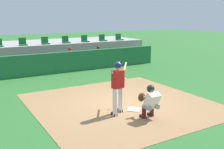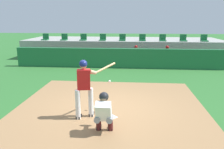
{
  "view_description": "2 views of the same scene",
  "coord_description": "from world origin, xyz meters",
  "px_view_note": "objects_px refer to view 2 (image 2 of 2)",
  "views": [
    {
      "loc": [
        -5.21,
        -8.09,
        3.28
      ],
      "look_at": [
        0.0,
        0.7,
        1.0
      ],
      "focal_mm": 42.72,
      "sensor_mm": 36.0,
      "label": 1
    },
    {
      "loc": [
        0.69,
        -7.18,
        2.96
      ],
      "look_at": [
        0.0,
        0.7,
        1.0
      ],
      "focal_mm": 36.22,
      "sensor_mm": 36.0,
      "label": 2
    }
  ],
  "objects_px": {
    "catcher_crouched": "(104,111)",
    "stadium_seat_0": "(45,38)",
    "batter_at_plate": "(85,85)",
    "dugout_player_1": "(167,56)",
    "stadium_seat_4": "(122,39)",
    "stadium_seat_3": "(103,39)",
    "stadium_seat_6": "(163,39)",
    "stadium_seat_2": "(83,39)",
    "stadium_seat_7": "(183,39)",
    "dugout_player_0": "(136,55)",
    "stadium_seat_1": "(64,38)",
    "stadium_seat_5": "(142,39)",
    "stadium_seat_8": "(204,39)",
    "home_plate": "(108,117)"
  },
  "relations": [
    {
      "from": "dugout_player_1",
      "to": "stadium_seat_4",
      "type": "bearing_deg",
      "value": 145.39
    },
    {
      "from": "home_plate",
      "to": "stadium_seat_1",
      "type": "distance_m",
      "value": 11.17
    },
    {
      "from": "batter_at_plate",
      "to": "stadium_seat_6",
      "type": "xyz_separation_m",
      "value": [
        3.57,
        10.22,
        0.5
      ]
    },
    {
      "from": "catcher_crouched",
      "to": "stadium_seat_0",
      "type": "height_order",
      "value": "stadium_seat_0"
    },
    {
      "from": "home_plate",
      "to": "batter_at_plate",
      "type": "xyz_separation_m",
      "value": [
        -0.68,
        -0.04,
        1.01
      ]
    },
    {
      "from": "catcher_crouched",
      "to": "dugout_player_0",
      "type": "bearing_deg",
      "value": 83.87
    },
    {
      "from": "dugout_player_0",
      "to": "stadium_seat_1",
      "type": "bearing_deg",
      "value": 158.99
    },
    {
      "from": "batter_at_plate",
      "to": "catcher_crouched",
      "type": "distance_m",
      "value": 1.17
    },
    {
      "from": "stadium_seat_2",
      "to": "stadium_seat_4",
      "type": "height_order",
      "value": "same"
    },
    {
      "from": "stadium_seat_0",
      "to": "stadium_seat_6",
      "type": "distance_m",
      "value": 8.67
    },
    {
      "from": "stadium_seat_4",
      "to": "stadium_seat_8",
      "type": "bearing_deg",
      "value": 0.0
    },
    {
      "from": "stadium_seat_4",
      "to": "dugout_player_1",
      "type": "bearing_deg",
      "value": -34.61
    },
    {
      "from": "dugout_player_1",
      "to": "stadium_seat_5",
      "type": "distance_m",
      "value": 2.67
    },
    {
      "from": "stadium_seat_2",
      "to": "stadium_seat_4",
      "type": "distance_m",
      "value": 2.89
    },
    {
      "from": "stadium_seat_2",
      "to": "stadium_seat_0",
      "type": "bearing_deg",
      "value": 180.0
    },
    {
      "from": "stadium_seat_1",
      "to": "stadium_seat_7",
      "type": "xyz_separation_m",
      "value": [
        8.67,
        0.0,
        0.0
      ]
    },
    {
      "from": "dugout_player_0",
      "to": "stadium_seat_4",
      "type": "height_order",
      "value": "stadium_seat_4"
    },
    {
      "from": "catcher_crouched",
      "to": "stadium_seat_6",
      "type": "distance_m",
      "value": 11.49
    },
    {
      "from": "stadium_seat_6",
      "to": "stadium_seat_7",
      "type": "relative_size",
      "value": 1.0
    },
    {
      "from": "stadium_seat_0",
      "to": "dugout_player_0",
      "type": "bearing_deg",
      "value": -16.79
    },
    {
      "from": "stadium_seat_1",
      "to": "stadium_seat_5",
      "type": "relative_size",
      "value": 1.0
    },
    {
      "from": "home_plate",
      "to": "stadium_seat_8",
      "type": "bearing_deg",
      "value": 60.42
    },
    {
      "from": "dugout_player_1",
      "to": "stadium_seat_4",
      "type": "distance_m",
      "value": 3.68
    },
    {
      "from": "stadium_seat_4",
      "to": "dugout_player_0",
      "type": "bearing_deg",
      "value": -64.66
    },
    {
      "from": "batter_at_plate",
      "to": "catcher_crouched",
      "type": "height_order",
      "value": "batter_at_plate"
    },
    {
      "from": "dugout_player_1",
      "to": "stadium_seat_4",
      "type": "xyz_separation_m",
      "value": [
        -2.95,
        2.03,
        0.86
      ]
    },
    {
      "from": "stadium_seat_7",
      "to": "stadium_seat_1",
      "type": "bearing_deg",
      "value": 180.0
    },
    {
      "from": "catcher_crouched",
      "to": "stadium_seat_7",
      "type": "xyz_separation_m",
      "value": [
        4.34,
        11.08,
        0.93
      ]
    },
    {
      "from": "dugout_player_1",
      "to": "stadium_seat_0",
      "type": "bearing_deg",
      "value": 166.87
    },
    {
      "from": "stadium_seat_0",
      "to": "stadium_seat_3",
      "type": "xyz_separation_m",
      "value": [
        4.33,
        0.0,
        0.0
      ]
    },
    {
      "from": "stadium_seat_4",
      "to": "stadium_seat_6",
      "type": "xyz_separation_m",
      "value": [
        2.89,
        0.0,
        0.0
      ]
    },
    {
      "from": "catcher_crouched",
      "to": "stadium_seat_7",
      "type": "relative_size",
      "value": 3.78
    },
    {
      "from": "stadium_seat_0",
      "to": "stadium_seat_1",
      "type": "relative_size",
      "value": 1.0
    },
    {
      "from": "stadium_seat_3",
      "to": "stadium_seat_4",
      "type": "bearing_deg",
      "value": 0.0
    },
    {
      "from": "stadium_seat_2",
      "to": "stadium_seat_8",
      "type": "distance_m",
      "value": 8.67
    },
    {
      "from": "home_plate",
      "to": "stadium_seat_5",
      "type": "height_order",
      "value": "stadium_seat_5"
    },
    {
      "from": "stadium_seat_5",
      "to": "batter_at_plate",
      "type": "bearing_deg",
      "value": -101.73
    },
    {
      "from": "stadium_seat_6",
      "to": "stadium_seat_2",
      "type": "bearing_deg",
      "value": 180.0
    },
    {
      "from": "stadium_seat_3",
      "to": "stadium_seat_6",
      "type": "distance_m",
      "value": 4.33
    },
    {
      "from": "stadium_seat_3",
      "to": "dugout_player_1",
      "type": "bearing_deg",
      "value": -24.86
    },
    {
      "from": "dugout_player_0",
      "to": "stadium_seat_3",
      "type": "bearing_deg",
      "value": 139.8
    },
    {
      "from": "batter_at_plate",
      "to": "stadium_seat_7",
      "type": "distance_m",
      "value": 11.39
    },
    {
      "from": "dugout_player_0",
      "to": "stadium_seat_8",
      "type": "xyz_separation_m",
      "value": [
        4.81,
        2.03,
        0.86
      ]
    },
    {
      "from": "stadium_seat_5",
      "to": "stadium_seat_0",
      "type": "bearing_deg",
      "value": 180.0
    },
    {
      "from": "stadium_seat_3",
      "to": "stadium_seat_8",
      "type": "height_order",
      "value": "same"
    },
    {
      "from": "dugout_player_0",
      "to": "stadium_seat_7",
      "type": "height_order",
      "value": "stadium_seat_7"
    },
    {
      "from": "catcher_crouched",
      "to": "stadium_seat_5",
      "type": "relative_size",
      "value": 3.78
    },
    {
      "from": "dugout_player_1",
      "to": "stadium_seat_0",
      "type": "relative_size",
      "value": 2.71
    },
    {
      "from": "home_plate",
      "to": "stadium_seat_4",
      "type": "relative_size",
      "value": 0.92
    },
    {
      "from": "stadium_seat_0",
      "to": "stadium_seat_6",
      "type": "xyz_separation_m",
      "value": [
        8.67,
        0.0,
        0.0
      ]
    }
  ]
}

